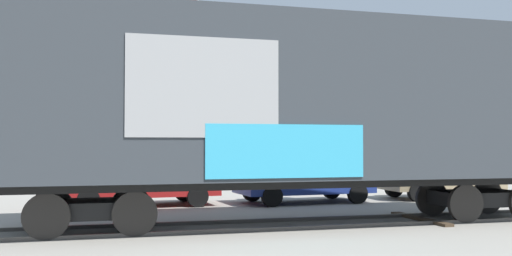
{
  "coord_description": "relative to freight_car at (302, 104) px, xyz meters",
  "views": [
    {
      "loc": [
        -2.99,
        -12.9,
        1.86
      ],
      "look_at": [
        0.34,
        2.45,
        2.33
      ],
      "focal_mm": 40.25,
      "sensor_mm": 36.0,
      "label": 1
    }
  ],
  "objects": [
    {
      "name": "flagpole",
      "position": [
        -1.2,
        13.34,
        3.41
      ],
      "size": [
        1.01,
        1.44,
        9.51
      ],
      "color": "silver",
      "rests_on": "ground_plane"
    },
    {
      "name": "parked_car_blue",
      "position": [
        1.53,
        4.98,
        -1.98
      ],
      "size": [
        4.51,
        2.46,
        1.74
      ],
      "color": "navy",
      "rests_on": "ground_plane"
    },
    {
      "name": "track",
      "position": [
        1.14,
        0.06,
        -2.79
      ],
      "size": [
        60.0,
        5.04,
        0.08
      ],
      "color": "#4C4742",
      "rests_on": "ground_plane"
    },
    {
      "name": "ground_plane",
      "position": [
        -0.91,
        0.0,
        -2.83
      ],
      "size": [
        260.0,
        260.0,
        0.0
      ],
      "primitive_type": "plane",
      "color": "gray"
    },
    {
      "name": "parked_car_tan",
      "position": [
        6.66,
        5.33,
        -1.98
      ],
      "size": [
        4.14,
        1.95,
        1.7
      ],
      "color": "#9E8966",
      "rests_on": "ground_plane"
    },
    {
      "name": "parked_car_red",
      "position": [
        -3.69,
        5.02,
        -2.04
      ],
      "size": [
        4.85,
        2.5,
        1.56
      ],
      "color": "#B21E1E",
      "rests_on": "ground_plane"
    },
    {
      "name": "freight_car",
      "position": [
        0.0,
        0.0,
        0.0
      ],
      "size": [
        14.05,
        3.74,
        4.97
      ],
      "color": "#33383D",
      "rests_on": "ground_plane"
    },
    {
      "name": "hillside",
      "position": [
        -0.92,
        70.32,
        3.27
      ],
      "size": [
        125.97,
        37.48,
        16.65
      ],
      "color": "gray",
      "rests_on": "ground_plane"
    }
  ]
}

